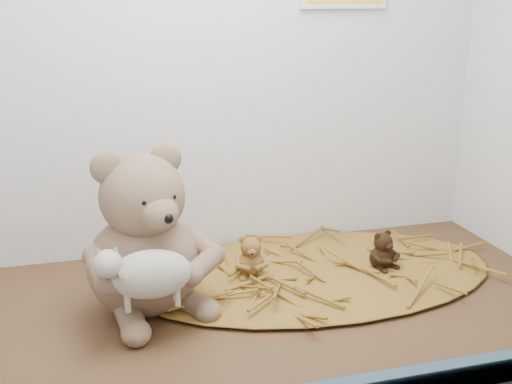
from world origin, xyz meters
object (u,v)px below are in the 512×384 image
object	(u,v)px
toy_lamb	(151,274)
mini_teddy_brown	(382,248)
main_teddy	(142,231)
mini_teddy_tan	(251,254)

from	to	relation	value
toy_lamb	mini_teddy_brown	world-z (taller)	toy_lamb
main_teddy	mini_teddy_brown	distance (cm)	45.95
main_teddy	mini_teddy_tan	world-z (taller)	main_teddy
main_teddy	toy_lamb	distance (cm)	10.55
mini_teddy_brown	toy_lamb	bearing A→B (deg)	177.03
main_teddy	mini_teddy_brown	bearing A→B (deg)	-16.03
main_teddy	mini_teddy_tan	bearing A→B (deg)	-2.19
toy_lamb	mini_teddy_tan	world-z (taller)	toy_lamb
toy_lamb	mini_teddy_tan	xyz separation A→B (cm)	(20.04, 16.30, -5.52)
main_teddy	toy_lamb	bearing A→B (deg)	-109.52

